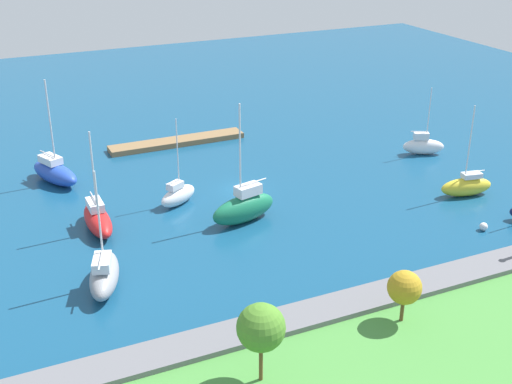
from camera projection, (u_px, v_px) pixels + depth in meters
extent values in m
plane|color=navy|center=(240.00, 190.00, 74.90)|extent=(160.00, 160.00, 0.00)
cube|color=olive|center=(177.00, 142.00, 88.50)|extent=(18.11, 2.79, 0.70)
cube|color=slate|center=(370.00, 303.00, 52.97)|extent=(69.87, 3.21, 1.43)
cube|color=#478C3D|center=(426.00, 356.00, 47.16)|extent=(63.29, 12.81, 1.01)
cylinder|color=brown|center=(402.00, 308.00, 49.89)|extent=(0.29, 0.29, 2.11)
sphere|color=#AD841E|center=(405.00, 287.00, 49.14)|extent=(2.58, 2.58, 2.58)
cylinder|color=brown|center=(261.00, 360.00, 43.53)|extent=(0.27, 0.27, 3.18)
sphere|color=#4C8428|center=(261.00, 327.00, 42.49)|extent=(3.20, 3.20, 3.20)
ellipsoid|color=white|center=(423.00, 147.00, 84.84)|extent=(5.37, 3.68, 2.01)
cube|color=silver|center=(421.00, 136.00, 84.26)|extent=(2.10, 1.67, 0.88)
cylinder|color=silver|center=(429.00, 114.00, 83.07)|extent=(0.12, 0.12, 6.66)
cylinder|color=silver|center=(419.00, 131.00, 84.02)|extent=(1.87, 0.97, 0.10)
ellipsoid|color=#19724C|center=(244.00, 209.00, 67.15)|extent=(7.67, 3.92, 2.82)
cube|color=silver|center=(248.00, 190.00, 66.69)|extent=(2.89, 1.95, 1.04)
cylinder|color=silver|center=(240.00, 152.00, 64.40)|extent=(0.18, 0.18, 9.62)
cylinder|color=silver|center=(253.00, 182.00, 66.78)|extent=(3.16, 0.87, 0.14)
ellipsoid|color=red|center=(98.00, 221.00, 65.59)|extent=(2.32, 7.37, 2.08)
cube|color=silver|center=(95.00, 205.00, 65.48)|extent=(1.39, 2.66, 0.83)
cylinder|color=silver|center=(93.00, 173.00, 63.17)|extent=(0.18, 0.18, 8.28)
cylinder|color=silver|center=(93.00, 198.00, 65.68)|extent=(0.15, 2.96, 0.14)
ellipsoid|color=yellow|center=(466.00, 187.00, 73.13)|extent=(6.18, 2.91, 2.08)
cube|color=silver|center=(472.00, 175.00, 72.69)|extent=(2.31, 1.48, 0.57)
cylinder|color=silver|center=(470.00, 143.00, 70.97)|extent=(0.14, 0.14, 8.21)
cylinder|color=silver|center=(475.00, 171.00, 72.59)|extent=(2.25, 0.53, 0.11)
ellipsoid|color=#2347B2|center=(55.00, 173.00, 76.48)|extent=(5.52, 8.24, 2.22)
cube|color=silver|center=(50.00, 160.00, 76.24)|extent=(2.58, 3.22, 0.84)
cylinder|color=silver|center=(50.00, 124.00, 73.77)|extent=(0.19, 0.19, 9.90)
cylinder|color=silver|center=(47.00, 154.00, 76.31)|extent=(1.32, 2.84, 0.15)
ellipsoid|color=gray|center=(104.00, 275.00, 55.96)|extent=(4.50, 7.60, 2.31)
cube|color=silver|center=(102.00, 262.00, 54.79)|extent=(2.16, 2.91, 0.85)
cylinder|color=silver|center=(99.00, 217.00, 54.16)|extent=(0.17, 0.17, 8.14)
cylinder|color=silver|center=(100.00, 260.00, 53.95)|extent=(1.15, 3.09, 0.14)
ellipsoid|color=white|center=(178.00, 196.00, 71.10)|extent=(5.12, 3.94, 1.96)
cube|color=silver|center=(175.00, 186.00, 70.26)|extent=(2.05, 1.77, 0.71)
cylinder|color=silver|center=(178.00, 153.00, 69.35)|extent=(0.12, 0.12, 7.52)
cylinder|color=silver|center=(173.00, 182.00, 69.89)|extent=(1.55, 0.95, 0.09)
sphere|color=white|center=(484.00, 227.00, 65.78)|extent=(0.82, 0.82, 0.82)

